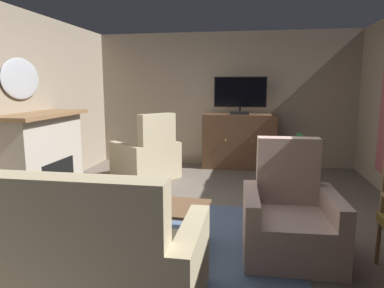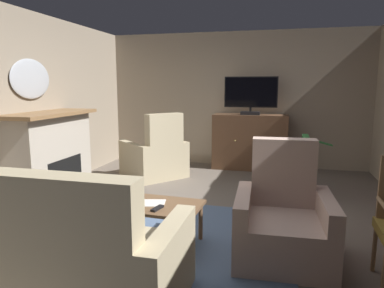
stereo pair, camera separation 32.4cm
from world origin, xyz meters
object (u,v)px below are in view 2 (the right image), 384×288
folded_newspaper (150,203)px  cat (105,207)px  wall_mirror_oval (31,79)px  coffee_table (150,208)px  tv_cabinet (250,143)px  armchair_near_window (283,223)px  fireplace (51,157)px  television (251,95)px  armchair_by_fireplace (156,158)px  tv_remote (157,208)px  potted_plant_small_fern_corner (303,182)px  sofa_floral (76,260)px

folded_newspaper → cat: 1.06m
folded_newspaper → wall_mirror_oval: bearing=140.5°
cat → coffee_table: bearing=-35.7°
tv_cabinet → armchair_near_window: (0.62, -3.49, -0.17)m
fireplace → folded_newspaper: fireplace is taller
television → folded_newspaper: 3.69m
wall_mirror_oval → armchair_by_fireplace: size_ratio=0.63×
wall_mirror_oval → folded_newspaper: bearing=-26.9°
tv_remote → tv_cabinet: bearing=3.9°
television → potted_plant_small_fern_corner: size_ratio=1.05×
sofa_floral → armchair_near_window: 1.86m
sofa_floral → armchair_by_fireplace: (-0.70, 3.61, -0.00)m
television → armchair_near_window: bearing=-79.8°
coffee_table → tv_cabinet: bearing=79.0°
sofa_floral → armchair_near_window: (1.48, 1.13, -0.01)m
wall_mirror_oval → folded_newspaper: wall_mirror_oval is taller
fireplace → tv_remote: size_ratio=9.35×
sofa_floral → armchair_by_fireplace: bearing=100.9°
fireplace → potted_plant_small_fern_corner: bearing=13.1°
tv_cabinet → potted_plant_small_fern_corner: tv_cabinet is taller
tv_cabinet → wall_mirror_oval: bearing=-139.6°
tv_cabinet → folded_newspaper: 3.61m
wall_mirror_oval → armchair_by_fireplace: 2.36m
folded_newspaper → tv_remote: bearing=-61.2°
wall_mirror_oval → coffee_table: 2.77m
wall_mirror_oval → folded_newspaper: size_ratio=2.70×
tv_remote → armchair_near_window: bearing=-67.9°
fireplace → wall_mirror_oval: wall_mirror_oval is taller
tv_remote → sofa_floral: (-0.30, -0.93, -0.10)m
folded_newspaper → cat: size_ratio=0.53×
television → armchair_by_fireplace: bearing=-148.4°
wall_mirror_oval → tv_remote: bearing=-28.5°
sofa_floral → cat: (-0.65, 1.66, -0.23)m
sofa_floral → armchair_near_window: bearing=37.4°
armchair_near_window → potted_plant_small_fern_corner: (0.28, 1.87, -0.09)m
coffee_table → folded_newspaper: bearing=92.2°
coffee_table → sofa_floral: sofa_floral is taller
fireplace → armchair_by_fireplace: 1.80m
tv_cabinet → folded_newspaper: bearing=-101.0°
television → coffee_table: size_ratio=0.93×
wall_mirror_oval → coffee_table: bearing=-27.0°
tv_cabinet → folded_newspaper: tv_cabinet is taller
coffee_table → potted_plant_small_fern_corner: (1.59, 1.92, -0.14)m
tv_cabinet → television: (0.00, -0.05, 0.93)m
armchair_near_window → potted_plant_small_fern_corner: bearing=81.4°
fireplace → television: (2.62, 2.39, 0.84)m
armchair_near_window → coffee_table: bearing=-177.6°
armchair_by_fireplace → sofa_floral: bearing=-79.1°
coffee_table → sofa_floral: bearing=-98.9°
sofa_floral → armchair_by_fireplace: 3.68m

